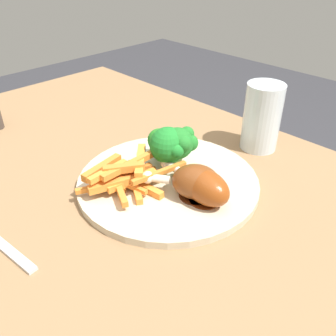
{
  "coord_description": "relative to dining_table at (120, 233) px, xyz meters",
  "views": [
    {
      "loc": [
        0.42,
        -0.28,
        1.09
      ],
      "look_at": [
        0.08,
        0.05,
        0.79
      ],
      "focal_mm": 38.37,
      "sensor_mm": 36.0,
      "label": 1
    }
  ],
  "objects": [
    {
      "name": "chicken_drumstick_near",
      "position": [
        0.14,
        0.04,
        0.16
      ],
      "size": [
        0.12,
        0.09,
        0.05
      ],
      "color": "#51210D",
      "rests_on": "dinner_plate"
    },
    {
      "name": "dinner_plate",
      "position": [
        0.08,
        0.05,
        0.13
      ],
      "size": [
        0.29,
        0.29,
        0.01
      ],
      "primitive_type": "cylinder",
      "color": "beige",
      "rests_on": "dining_table"
    },
    {
      "name": "broccoli_floret_front",
      "position": [
        0.07,
        0.09,
        0.19
      ],
      "size": [
        0.06,
        0.06,
        0.07
      ],
      "color": "#85A157",
      "rests_on": "dinner_plate"
    },
    {
      "name": "water_glass",
      "position": [
        0.11,
        0.26,
        0.19
      ],
      "size": [
        0.07,
        0.07,
        0.12
      ],
      "primitive_type": "cylinder",
      "color": "silver",
      "rests_on": "dining_table"
    },
    {
      "name": "chicken_drumstick_far",
      "position": [
        0.15,
        0.05,
        0.16
      ],
      "size": [
        0.14,
        0.06,
        0.05
      ],
      "color": "#60240B",
      "rests_on": "dinner_plate"
    },
    {
      "name": "dining_table",
      "position": [
        0.0,
        0.0,
        0.0
      ],
      "size": [
        1.03,
        0.7,
        0.75
      ],
      "color": "#8E6B47",
      "rests_on": "ground_plane"
    },
    {
      "name": "broccoli_floret_middle",
      "position": [
        0.02,
        0.08,
        0.17
      ],
      "size": [
        0.04,
        0.04,
        0.05
      ],
      "color": "#73A74C",
      "rests_on": "dinner_plate"
    },
    {
      "name": "broccoli_floret_back",
      "position": [
        0.06,
        0.07,
        0.19
      ],
      "size": [
        0.07,
        0.06,
        0.08
      ],
      "color": "#87AF4F",
      "rests_on": "dinner_plate"
    },
    {
      "name": "carrot_fries_pile",
      "position": [
        0.05,
        -0.01,
        0.16
      ],
      "size": [
        0.12,
        0.16,
        0.04
      ],
      "color": "orange",
      "rests_on": "dinner_plate"
    }
  ]
}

